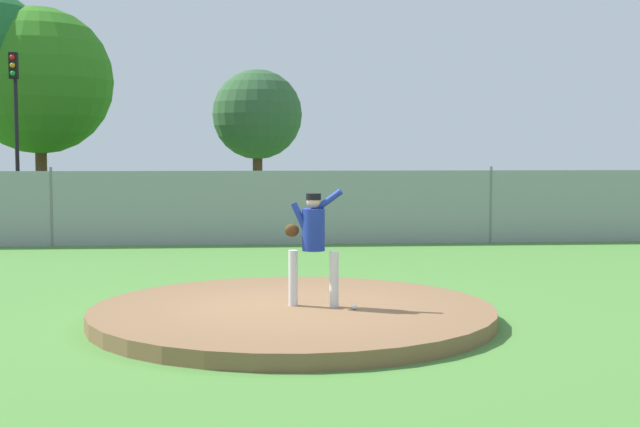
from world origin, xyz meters
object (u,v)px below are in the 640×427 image
object	(u,v)px
traffic_light_near	(15,108)
baseball	(354,307)
parked_car_teal	(369,202)
pitcher_youth	(313,237)
parked_car_burgundy	(277,203)
parked_car_slate	(154,205)
parked_car_champagne	(583,200)
traffic_cone_orange	(18,215)

from	to	relation	value
traffic_light_near	baseball	bearing A→B (deg)	-62.89
parked_car_teal	pitcher_youth	bearing A→B (deg)	-100.71
parked_car_burgundy	parked_car_slate	size ratio (longest dim) A/B	0.99
pitcher_youth	parked_car_champagne	xyz separation A→B (m)	(9.77, 14.89, -0.38)
parked_car_slate	traffic_light_near	bearing A→B (deg)	140.57
pitcher_youth	traffic_light_near	xyz separation A→B (m)	(-9.04, 18.46, 2.69)
parked_car_slate	parked_car_teal	bearing A→B (deg)	2.57
parked_car_champagne	parked_car_teal	xyz separation A→B (m)	(-7.03, -0.40, -0.01)
baseball	traffic_cone_orange	xyz separation A→B (m)	(-9.29, 17.67, 0.01)
parked_car_teal	traffic_cone_orange	xyz separation A→B (m)	(-11.48, 2.90, -0.55)
pitcher_youth	baseball	distance (m)	1.13
pitcher_youth	parked_car_champagne	bearing A→B (deg)	56.72
parked_car_champagne	baseball	bearing A→B (deg)	-121.29
pitcher_youth	parked_car_slate	bearing A→B (deg)	105.18
baseball	traffic_cone_orange	bearing A→B (deg)	117.74
traffic_cone_orange	traffic_light_near	bearing A→B (deg)	105.77
parked_car_slate	traffic_light_near	xyz separation A→B (m)	(-5.18, 4.26, 3.12)
pitcher_youth	parked_car_slate	distance (m)	14.72
parked_car_slate	traffic_cone_orange	world-z (taller)	parked_car_slate
parked_car_teal	traffic_cone_orange	bearing A→B (deg)	165.82
parked_car_champagne	traffic_light_near	world-z (taller)	traffic_light_near
baseball	parked_car_slate	world-z (taller)	parked_car_slate
baseball	traffic_light_near	xyz separation A→B (m)	(-9.59, 18.74, 3.64)
baseball	parked_car_teal	distance (m)	14.94
pitcher_youth	parked_car_teal	world-z (taller)	pitcher_youth
parked_car_slate	traffic_cone_orange	distance (m)	5.86
parked_car_slate	traffic_cone_orange	bearing A→B (deg)	146.79
traffic_cone_orange	parked_car_slate	bearing A→B (deg)	-33.21
parked_car_teal	parked_car_burgundy	bearing A→B (deg)	-172.02
traffic_cone_orange	baseball	bearing A→B (deg)	-62.26
parked_car_teal	traffic_light_near	size ratio (longest dim) A/B	0.77
pitcher_youth	parked_car_teal	xyz separation A→B (m)	(2.74, 14.49, -0.39)
parked_car_burgundy	parked_car_slate	bearing A→B (deg)	178.34
parked_car_champagne	parked_car_slate	distance (m)	13.64
baseball	parked_car_burgundy	bearing A→B (deg)	92.77
parked_car_champagne	traffic_cone_orange	distance (m)	18.69
parked_car_burgundy	parked_car_champagne	bearing A→B (deg)	4.61
parked_car_slate	traffic_light_near	world-z (taller)	traffic_light_near
traffic_cone_orange	parked_car_champagne	bearing A→B (deg)	-7.70
traffic_light_near	parked_car_burgundy	bearing A→B (deg)	-26.16
pitcher_youth	parked_car_burgundy	bearing A→B (deg)	90.56
baseball	traffic_cone_orange	world-z (taller)	traffic_cone_orange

